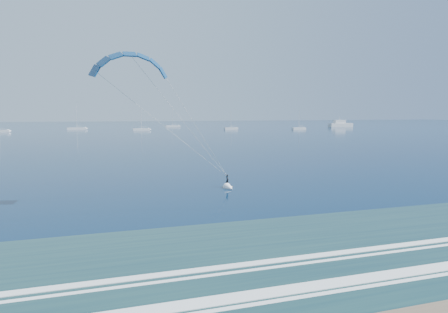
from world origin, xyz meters
TOP-DOWN VIEW (x-y plane):
  - kitesurfer_rig at (2.90, 30.72)m, footprint 18.42×9.36m
  - motor_yacht at (150.35, 219.36)m, footprint 16.75×4.47m
  - sailboat_2 at (-16.40, 224.96)m, footprint 10.19×2.40m
  - sailboat_3 at (16.61, 201.37)m, footprint 8.74×2.40m
  - sailboat_4 at (42.14, 249.17)m, footprint 9.04×2.40m
  - sailboat_5 at (65.91, 199.54)m, footprint 7.60×2.40m
  - sailboat_6 at (102.44, 188.18)m, footprint 7.96×2.40m

SIDE VIEW (x-z plane):
  - sailboat_5 at x=65.91m, z-range -4.59..5.94m
  - sailboat_6 at x=102.44m, z-range -4.77..6.12m
  - sailboat_4 at x=42.14m, z-range -5.44..6.81m
  - sailboat_3 at x=16.61m, z-range -5.37..6.75m
  - sailboat_2 at x=-16.40m, z-range -6.08..7.46m
  - motor_yacht at x=150.35m, z-range -1.52..5.17m
  - kitesurfer_rig at x=2.90m, z-range 0.08..16.44m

